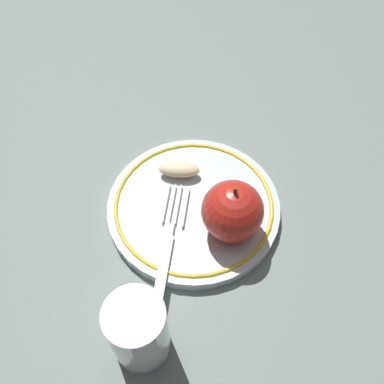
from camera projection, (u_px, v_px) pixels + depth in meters
The scene contains 6 objects.
ground_plane at pixel (204, 204), 0.58m from camera, with size 2.00×2.00×0.00m, color slate.
plate at pixel (192, 204), 0.57m from camera, with size 0.23×0.23×0.02m.
apple_red_whole at pixel (233, 211), 0.51m from camera, with size 0.08×0.08×0.09m.
apple_slice_front at pixel (179, 169), 0.58m from camera, with size 0.06×0.02×0.02m, color beige.
fork at pixel (167, 246), 0.52m from camera, with size 0.14×0.13×0.00m.
drinking_glass at pixel (138, 331), 0.44m from camera, with size 0.06×0.06×0.10m, color white.
Camera 1 is at (-0.26, 0.19, 0.49)m, focal length 40.00 mm.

